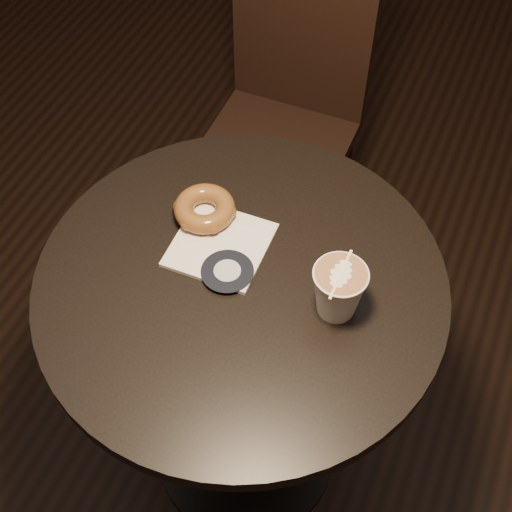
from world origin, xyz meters
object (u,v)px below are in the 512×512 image
pastry_bag (220,245)px  chair (289,96)px  latte_cup (338,291)px  doughnut (205,209)px  cafe_table (243,339)px

pastry_bag → chair: bearing=99.7°
latte_cup → doughnut: bearing=162.3°
chair → latte_cup: size_ratio=9.38×
pastry_bag → latte_cup: latte_cup is taller
doughnut → latte_cup: size_ratio=1.12×
cafe_table → chair: (-0.19, 0.73, -0.04)m
chair → latte_cup: chair is taller
cafe_table → chair: chair is taller
cafe_table → doughnut: doughnut is taller
chair → doughnut: bearing=-83.4°
doughnut → pastry_bag: bearing=-42.5°
chair → doughnut: 0.69m
chair → latte_cup: 0.85m
cafe_table → pastry_bag: pastry_bag is taller
chair → doughnut: chair is taller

